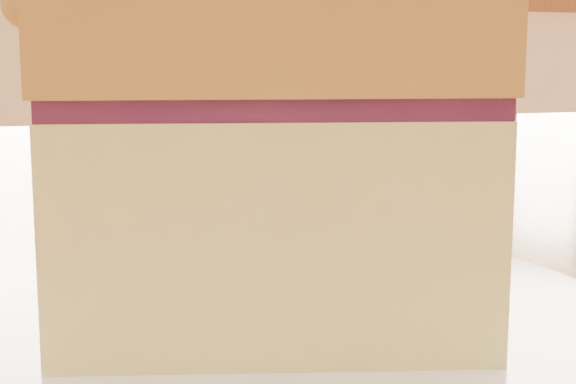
# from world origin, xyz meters

# --- Properties ---
(plate) EXTENTS (0.24, 0.24, 0.02)m
(plate) POSITION_xyz_m (0.04, 0.05, 0.76)
(plate) COLOR white
(plate) RESTS_ON cafe_table_main
(cake_slice) EXTENTS (0.16, 0.13, 0.13)m
(cake_slice) POSITION_xyz_m (0.04, 0.05, 0.83)
(cake_slice) COLOR #D4C477
(cake_slice) RESTS_ON plate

